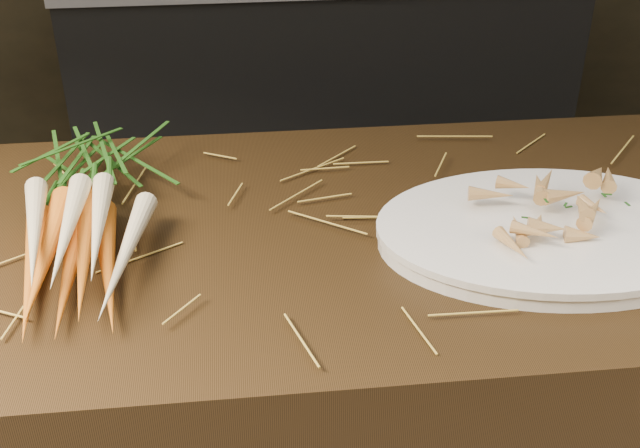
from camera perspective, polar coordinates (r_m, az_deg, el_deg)
The scene contains 6 objects.
main_counter at distance 1.48m, azimuth -3.37°, elevation -15.52°, with size 2.40×0.70×0.90m, color black.
back_counter at distance 3.11m, azimuth 0.12°, elevation 10.44°, with size 1.82×0.62×0.84m.
straw_bedding at distance 1.19m, azimuth -4.04°, elevation -0.11°, with size 1.40×0.60×0.02m, color #AD8F30, non-canonical shape.
root_veg_bunch at distance 1.23m, azimuth -16.76°, elevation 1.97°, with size 0.22×0.56×0.10m.
serving_platter at distance 1.20m, azimuth 16.15°, elevation -0.74°, with size 0.50×0.33×0.03m, color white, non-canonical shape.
roasted_veg_heap at distance 1.18m, azimuth 16.44°, elevation 0.97°, with size 0.25×0.18×0.06m, color #B27A40, non-canonical shape.
Camera 1 is at (-0.03, -0.71, 1.52)m, focal length 45.00 mm.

